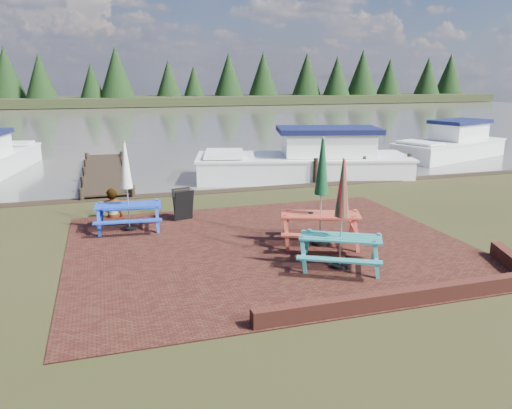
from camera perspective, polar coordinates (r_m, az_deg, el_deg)
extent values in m
plane|color=black|center=(10.70, 3.25, -6.53)|extent=(120.00, 120.00, 0.00)
cube|color=#331210|center=(11.59, 1.53, -4.81)|extent=(9.00, 7.50, 0.02)
cube|color=#4C1E16|center=(9.18, 18.03, -9.90)|extent=(6.00, 0.22, 0.30)
cube|color=#44403A|center=(46.66, -12.85, 9.29)|extent=(120.00, 60.00, 0.02)
cube|color=black|center=(75.53, -14.66, 11.35)|extent=(120.00, 10.00, 1.20)
cube|color=teal|center=(10.24, 9.66, -3.72)|extent=(1.74, 1.33, 0.04)
cube|color=teal|center=(9.74, 9.48, -6.30)|extent=(1.54, 0.97, 0.04)
cube|color=teal|center=(10.90, 9.71, -4.05)|extent=(1.54, 0.97, 0.04)
cube|color=teal|center=(10.38, 5.66, -5.28)|extent=(0.73, 1.28, 0.67)
cube|color=teal|center=(10.36, 13.51, -5.67)|extent=(0.73, 1.28, 0.67)
cylinder|color=black|center=(10.45, 9.51, -6.99)|extent=(0.33, 0.33, 0.09)
cylinder|color=#B2B2B7|center=(10.10, 9.77, -1.22)|extent=(0.03, 0.03, 2.27)
cone|color=red|center=(9.97, 9.90, 1.79)|extent=(0.29, 0.29, 1.13)
cube|color=#B3412E|center=(11.57, 7.39, -1.15)|extent=(1.94, 1.27, 0.04)
cube|color=#B3412E|center=(11.01, 7.61, -3.56)|extent=(1.78, 0.84, 0.04)
cube|color=#B3412E|center=(12.31, 7.11, -1.61)|extent=(1.78, 0.84, 0.04)
cube|color=#B3412E|center=(11.64, 3.49, -2.87)|extent=(0.61, 1.50, 0.74)
cube|color=#B3412E|center=(11.77, 11.14, -2.93)|extent=(0.61, 1.50, 0.74)
cylinder|color=black|center=(11.78, 7.28, -4.40)|extent=(0.36, 0.36, 0.10)
cylinder|color=#B2B2B7|center=(11.45, 7.47, 1.31)|extent=(0.04, 0.04, 2.51)
cone|color=#103D1E|center=(11.33, 7.57, 4.28)|extent=(0.32, 0.32, 1.25)
cube|color=#193DBC|center=(13.04, -14.40, -0.04)|extent=(1.68, 0.78, 0.04)
cube|color=#193DBC|center=(12.52, -14.44, -1.90)|extent=(1.65, 0.37, 0.04)
cube|color=#193DBC|center=(13.71, -14.23, -0.48)|extent=(1.65, 0.37, 0.04)
cube|color=#193DBC|center=(13.19, -17.38, -1.61)|extent=(0.20, 1.42, 0.67)
cube|color=#193DBC|center=(13.11, -11.22, -1.31)|extent=(0.20, 1.42, 0.67)
cylinder|color=black|center=(13.21, -14.23, -2.67)|extent=(0.33, 0.33, 0.09)
cylinder|color=#B2B2B7|center=(12.94, -14.52, 1.94)|extent=(0.03, 0.03, 2.27)
cone|color=white|center=(12.84, -14.68, 4.32)|extent=(0.29, 0.29, 1.13)
cube|color=black|center=(13.63, -8.23, -0.15)|extent=(0.57, 0.34, 0.86)
cube|color=black|center=(13.91, -8.42, 0.13)|extent=(0.57, 0.34, 0.86)
cube|color=black|center=(13.67, -8.39, 1.68)|extent=(0.52, 0.17, 0.03)
cube|color=black|center=(21.19, -16.80, 3.69)|extent=(1.60, 9.00, 0.06)
cube|color=black|center=(21.20, -18.84, 3.67)|extent=(0.08, 9.00, 0.08)
cube|color=black|center=(21.20, -14.79, 3.97)|extent=(0.08, 9.00, 0.08)
cylinder|color=black|center=(16.85, -19.27, 0.10)|extent=(0.16, 0.16, 1.00)
cylinder|color=black|center=(16.85, -13.84, 0.49)|extent=(0.16, 0.16, 1.00)
cube|color=white|center=(26.69, -26.38, 6.29)|extent=(2.20, 1.58, 0.10)
cube|color=white|center=(20.21, 5.31, 3.86)|extent=(8.72, 4.86, 1.10)
cube|color=white|center=(20.11, 5.35, 5.47)|extent=(8.90, 4.96, 0.09)
cube|color=white|center=(20.19, 8.19, 6.94)|extent=(3.88, 2.87, 0.94)
cube|color=#0F1439|center=(20.13, 8.25, 8.43)|extent=(4.42, 3.22, 0.20)
cube|color=white|center=(19.91, -3.68, 5.83)|extent=(2.06, 2.73, 0.11)
cube|color=white|center=(27.34, 21.18, 5.63)|extent=(6.94, 4.39, 1.01)
cube|color=white|center=(27.28, 21.28, 6.72)|extent=(7.08, 4.48, 0.08)
cube|color=white|center=(27.89, 22.24, 7.78)|extent=(3.15, 2.50, 0.86)
cube|color=#0F1439|center=(27.85, 22.34, 8.76)|extent=(3.58, 2.80, 0.18)
cube|color=white|center=(25.20, 18.26, 6.72)|extent=(1.77, 2.25, 0.10)
imported|color=gray|center=(14.31, -16.25, 1.73)|extent=(0.65, 0.48, 1.65)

